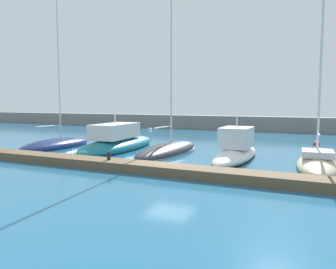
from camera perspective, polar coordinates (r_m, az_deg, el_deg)
name	(u,v)px	position (r m, az deg, el deg)	size (l,w,h in m)	color
ground_plane	(170,168)	(18.42, 0.36, -5.85)	(120.00, 120.00, 0.00)	#236084
dock_pier	(158,169)	(17.12, -1.66, -5.92)	(29.88, 1.48, 0.47)	brown
breakwater_seawall	(260,123)	(45.18, 15.58, 1.85)	(108.00, 2.54, 1.84)	gray
sailboat_navy_nearest	(56,144)	(28.33, -18.68, -1.63)	(2.56, 7.30, 16.34)	navy
motorboat_teal_second	(118,142)	(26.05, -8.58, -1.31)	(3.88, 10.46, 3.30)	#19707F
sailboat_charcoal_third	(168,150)	(23.81, -0.01, -2.61)	(2.41, 8.57, 16.86)	#2D2D33
motorboat_white_fourth	(236,151)	(21.78, 11.63, -2.72)	(2.14, 8.04, 3.05)	white
sailboat_sand_fifth	(317,164)	(20.24, 24.30, -4.70)	(2.51, 6.56, 10.20)	beige
mooring_buoy_white	(150,130)	(44.81, -3.09, 0.84)	(0.54, 0.54, 0.54)	white
mooring_buoy_red	(316,145)	(31.27, 24.18, -1.65)	(0.60, 0.60, 0.60)	red
dock_bollard	(109,156)	(18.62, -10.17, -3.65)	(0.20, 0.20, 0.44)	black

